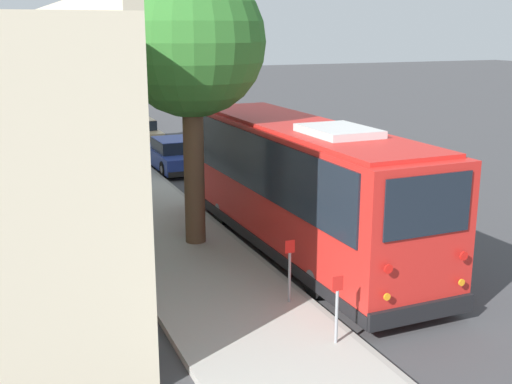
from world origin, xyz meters
The scene contains 12 objects.
ground_plane centered at (0.00, 0.00, 0.00)m, with size 160.00×160.00×0.00m, color #3D3D3F.
sidewalk_slab centered at (0.00, 3.51, 0.07)m, with size 80.00×3.13×0.15m, color #A3A099.
curb_strip centered at (0.00, 1.87, 0.07)m, with size 80.00×0.14×0.15m, color gray.
shuttle_bus centered at (-0.49, 0.51, 1.91)m, with size 10.55×2.80×3.57m.
parked_sedan_blue centered at (10.69, 0.85, 0.61)m, with size 4.48×1.83×1.31m.
parked_sedan_tan centered at (17.41, 0.89, 0.60)m, with size 4.66×1.79×1.30m.
parked_sedan_navy centered at (23.64, 0.93, 0.60)m, with size 4.20×1.81×1.29m.
street_tree centered at (1.00, 2.97, 5.65)m, with size 3.81×3.81×7.76m.
sign_post_near centered at (-5.65, 2.33, 0.83)m, with size 0.06×0.22×1.30m.
sign_post_far centered at (-3.65, 2.33, 0.86)m, with size 0.06×0.22×1.37m.
lane_stripe_mid centered at (-1.73, -3.02, 0.00)m, with size 2.40×0.14×0.01m, color silver.
lane_stripe_ahead centered at (4.27, -3.02, 0.00)m, with size 2.40×0.14×0.01m, color silver.
Camera 1 is at (-15.00, 7.81, 5.77)m, focal length 45.00 mm.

